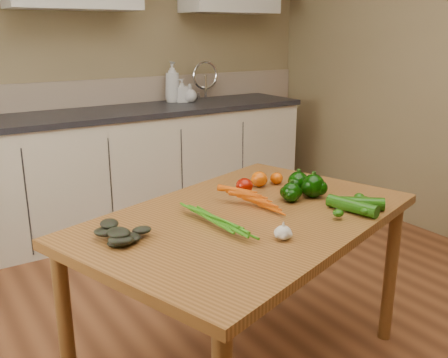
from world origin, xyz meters
TOP-DOWN VIEW (x-y plane):
  - room at (0.00, 0.17)m, footprint 4.04×5.04m
  - counter_run at (0.21, 2.19)m, footprint 2.84×0.64m
  - table at (-0.11, 0.24)m, footprint 1.59×1.27m
  - soap_bottle_a at (0.66, 2.35)m, footprint 0.14×0.14m
  - soap_bottle_b at (0.72, 2.29)m, footprint 0.11×0.11m
  - soap_bottle_c at (0.77, 2.26)m, footprint 0.16×0.16m
  - carrot_bunch at (-0.13, 0.27)m, footprint 0.31×0.27m
  - leafy_greens at (-0.62, 0.28)m, footprint 0.20×0.18m
  - garlic_bulb at (-0.16, -0.04)m, footprint 0.06×0.06m
  - pepper_a at (0.14, 0.26)m, footprint 0.08×0.08m
  - pepper_b at (0.25, 0.34)m, footprint 0.10×0.10m
  - pepper_c at (0.26, 0.25)m, footprint 0.10×0.10m
  - tomato_a at (0.03, 0.46)m, footprint 0.08×0.08m
  - tomato_b at (0.16, 0.51)m, footprint 0.08×0.08m
  - tomato_c at (0.25, 0.50)m, footprint 0.06×0.06m
  - zucchini_a at (0.32, 0.02)m, footprint 0.17×0.16m
  - zucchini_b at (0.26, 0.02)m, footprint 0.10×0.23m

SIDE VIEW (x-z plane):
  - counter_run at x=0.21m, z-range -0.11..1.03m
  - table at x=-0.11m, z-range 0.29..1.03m
  - garlic_bulb at x=-0.16m, z-range 0.74..0.79m
  - zucchini_b at x=0.26m, z-range 0.74..0.80m
  - zucchini_a at x=0.32m, z-range 0.74..0.80m
  - tomato_c at x=0.25m, z-range 0.74..0.80m
  - carrot_bunch at x=-0.13m, z-range 0.74..0.81m
  - tomato_a at x=0.03m, z-range 0.74..0.82m
  - tomato_b at x=0.16m, z-range 0.74..0.82m
  - pepper_a at x=0.14m, z-range 0.74..0.83m
  - pepper_b at x=0.25m, z-range 0.74..0.84m
  - leafy_greens at x=-0.62m, z-range 0.74..0.84m
  - pepper_c at x=0.26m, z-range 0.74..0.85m
  - soap_bottle_c at x=0.77m, z-range 0.90..1.05m
  - soap_bottle_b at x=0.72m, z-range 0.90..1.09m
  - soap_bottle_a at x=0.66m, z-range 0.90..1.22m
  - room at x=0.00m, z-range -0.07..2.57m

